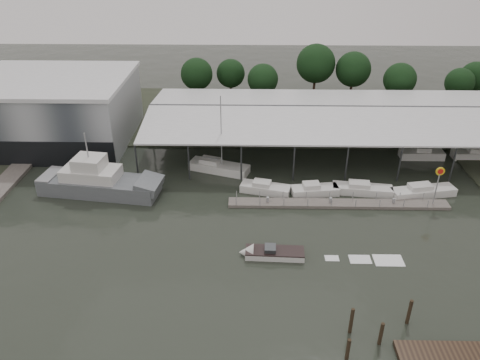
{
  "coord_description": "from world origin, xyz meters",
  "views": [
    {
      "loc": [
        3.5,
        -41.1,
        31.57
      ],
      "look_at": [
        2.43,
        11.84,
        2.5
      ],
      "focal_mm": 35.0,
      "sensor_mm": 36.0,
      "label": 1
    }
  ],
  "objects_px": {
    "grey_trawler": "(100,182)",
    "white_sailboat": "(218,167)",
    "speedboat_underway": "(269,253)",
    "shell_fuel_sign": "(439,179)"
  },
  "relations": [
    {
      "from": "shell_fuel_sign",
      "to": "white_sailboat",
      "type": "relative_size",
      "value": 0.48
    },
    {
      "from": "white_sailboat",
      "to": "speedboat_underway",
      "type": "height_order",
      "value": "white_sailboat"
    },
    {
      "from": "grey_trawler",
      "to": "white_sailboat",
      "type": "height_order",
      "value": "white_sailboat"
    },
    {
      "from": "grey_trawler",
      "to": "speedboat_underway",
      "type": "xyz_separation_m",
      "value": [
        21.96,
        -13.19,
        -1.19
      ]
    },
    {
      "from": "white_sailboat",
      "to": "speedboat_underway",
      "type": "relative_size",
      "value": 0.65
    },
    {
      "from": "shell_fuel_sign",
      "to": "speedboat_underway",
      "type": "bearing_deg",
      "value": -153.3
    },
    {
      "from": "white_sailboat",
      "to": "speedboat_underway",
      "type": "bearing_deg",
      "value": -51.98
    },
    {
      "from": "grey_trawler",
      "to": "white_sailboat",
      "type": "bearing_deg",
      "value": 31.09
    },
    {
      "from": "speedboat_underway",
      "to": "shell_fuel_sign",
      "type": "bearing_deg",
      "value": -150.93
    },
    {
      "from": "shell_fuel_sign",
      "to": "speedboat_underway",
      "type": "distance_m",
      "value": 23.95
    }
  ]
}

